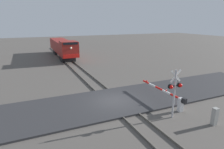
% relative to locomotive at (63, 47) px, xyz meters
% --- Properties ---
extents(ground_plane, '(160.00, 160.00, 0.00)m').
position_rel_locomotive_xyz_m(ground_plane, '(0.00, -24.88, -1.99)').
color(ground_plane, '#514C47').
extents(rail_track_left, '(0.08, 80.00, 0.15)m').
position_rel_locomotive_xyz_m(rail_track_left, '(-0.72, -24.88, -1.91)').
color(rail_track_left, '#59544C').
rests_on(rail_track_left, ground_plane).
extents(rail_track_right, '(0.08, 80.00, 0.15)m').
position_rel_locomotive_xyz_m(rail_track_right, '(0.72, -24.88, -1.91)').
color(rail_track_right, '#59544C').
rests_on(rail_track_right, ground_plane).
extents(road_surface, '(36.00, 6.25, 0.15)m').
position_rel_locomotive_xyz_m(road_surface, '(0.00, -24.88, -1.91)').
color(road_surface, '#2D2D30').
rests_on(road_surface, ground_plane).
extents(locomotive, '(2.85, 15.83, 3.75)m').
position_rel_locomotive_xyz_m(locomotive, '(0.00, 0.00, 0.00)').
color(locomotive, black).
rests_on(locomotive, ground_plane).
extents(crossing_signal, '(1.18, 0.33, 3.78)m').
position_rel_locomotive_xyz_m(crossing_signal, '(2.79, -29.39, 0.33)').
color(crossing_signal, '#ADADB2').
rests_on(crossing_signal, ground_plane).
extents(crossing_gate, '(0.36, 6.04, 1.27)m').
position_rel_locomotive_xyz_m(crossing_gate, '(4.09, -28.00, -1.20)').
color(crossing_gate, silver).
rests_on(crossing_gate, ground_plane).
extents(utility_cabinet, '(0.37, 0.33, 1.28)m').
position_rel_locomotive_xyz_m(utility_cabinet, '(4.75, -31.44, -1.35)').
color(utility_cabinet, '#999993').
rests_on(utility_cabinet, ground_plane).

